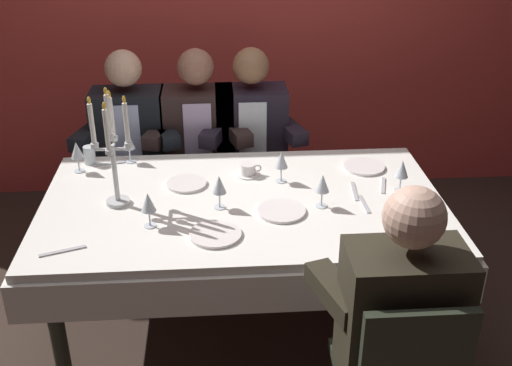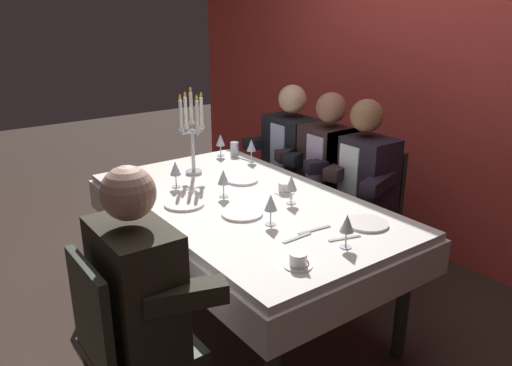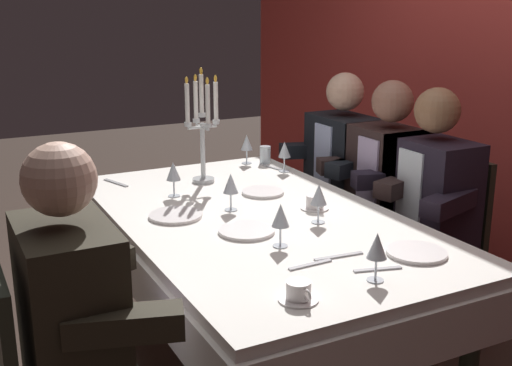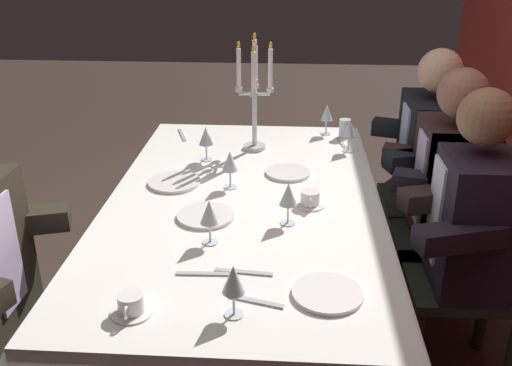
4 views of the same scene
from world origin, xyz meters
The scene contains 27 objects.
ground_plane centered at (0.00, 0.00, 0.00)m, with size 12.00×12.00×0.00m, color #382A22.
back_wall centered at (0.00, 1.66, 1.35)m, with size 6.00×0.12×2.70m, color #CF4039.
dining_table centered at (0.00, 0.00, 0.62)m, with size 1.94×1.14×0.74m.
candelabra centered at (-0.59, 0.01, 1.01)m, with size 0.19×0.19×0.57m.
dinner_plate_0 centered at (-0.27, 0.18, 0.75)m, with size 0.20×0.20×0.01m, color white.
dinner_plate_1 centered at (0.65, 0.31, 0.75)m, with size 0.22×0.22×0.01m, color white.
dinner_plate_2 centered at (-0.13, -0.31, 0.75)m, with size 0.23×0.23×0.01m, color white.
dinner_plate_3 centered at (0.17, -0.13, 0.75)m, with size 0.22×0.22×0.01m, color white.
wine_glass_0 centered at (0.36, -0.09, 0.86)m, with size 0.07×0.07×0.16m.
wine_glass_1 centered at (0.77, 0.04, 0.85)m, with size 0.07×0.07×0.16m.
wine_glass_2 centered at (-0.58, 0.47, 0.85)m, with size 0.07×0.07×0.16m.
wine_glass_3 centered at (-0.42, -0.21, 0.86)m, with size 0.07×0.07×0.16m.
wine_glass_4 centered at (-0.83, 0.37, 0.85)m, with size 0.07×0.07×0.16m.
wine_glass_5 centered at (-0.11, -0.06, 0.86)m, with size 0.07×0.07×0.16m.
wine_glass_6 centered at (0.20, 0.18, 0.85)m, with size 0.07×0.07×0.16m.
water_tumbler_0 centered at (-0.79, 0.47, 0.79)m, with size 0.06×0.06×0.10m, color silver.
coffee_cup_0 centered at (0.04, 0.27, 0.77)m, with size 0.13×0.12×0.06m.
coffee_cup_1 centered at (0.78, -0.26, 0.77)m, with size 0.13×0.12×0.06m.
knife_0 centered at (-0.76, -0.39, 0.74)m, with size 0.19×0.02×0.01m, color #B7B7BC.
fork_1 centered at (-0.69, 0.45, 0.74)m, with size 0.17×0.02×0.01m, color #B7B7BC.
spoon_2 centered at (0.56, -0.08, 0.74)m, with size 0.17×0.02×0.01m, color #B7B7BC.
spoon_3 centered at (0.70, 0.10, 0.74)m, with size 0.17×0.02×0.01m, color #B7B7BC.
knife_4 centered at (0.55, 0.05, 0.74)m, with size 0.19×0.02×0.01m, color #B7B7BC.
seated_diner_0 centered at (-0.63, 0.89, 0.74)m, with size 0.63×0.48×1.24m.
seated_diner_1 centered at (-0.22, 0.89, 0.74)m, with size 0.63×0.48×1.24m.
seated_diner_2 centered at (0.10, 0.89, 0.74)m, with size 0.63×0.48×1.24m.
seated_diner_3 centered at (0.52, -0.89, 0.74)m, with size 0.63×0.48×1.24m.
Camera 2 is at (2.22, -1.54, 1.80)m, focal length 35.59 mm.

